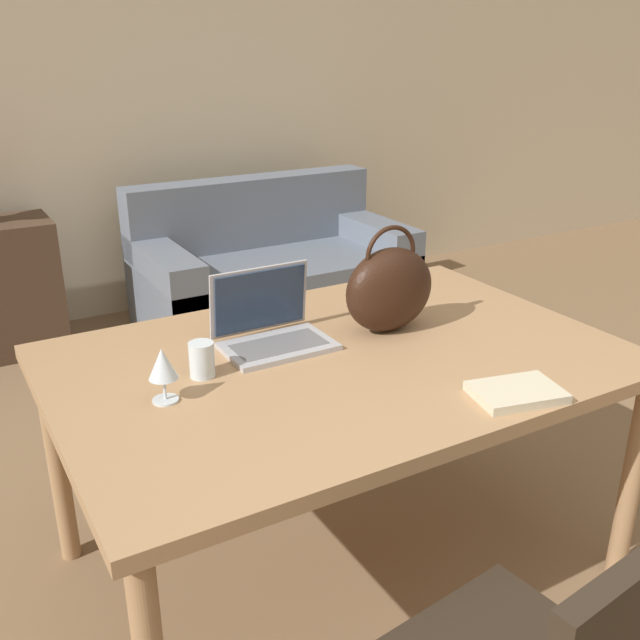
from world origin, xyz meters
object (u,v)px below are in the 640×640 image
Objects in this scene: drinking_glass at (202,360)px; wine_glass at (163,366)px; couch at (272,277)px; laptop at (269,324)px; handbag at (389,289)px.

wine_glass reaches higher than drinking_glass.
couch is 2.06m from laptop.
wine_glass is at bearing -122.54° from couch.
handbag reaches higher than drinking_glass.
drinking_glass is (-0.25, -0.11, -0.01)m from laptop.
laptop is at bearing -116.29° from couch.
laptop is 0.28m from drinking_glass.
drinking_glass is 0.16m from wine_glass.
wine_glass reaches higher than couch.
drinking_glass is 0.29× the size of handbag.
wine_glass is (-1.27, -1.99, 0.55)m from couch.
drinking_glass is (-1.14, -1.90, 0.50)m from couch.
couch is at bearing 63.71° from laptop.
laptop reaches higher than couch.
drinking_glass is 0.68× the size of wine_glass.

